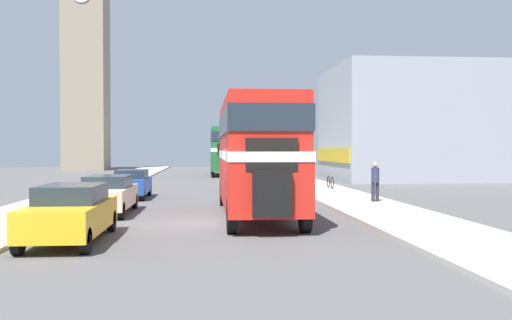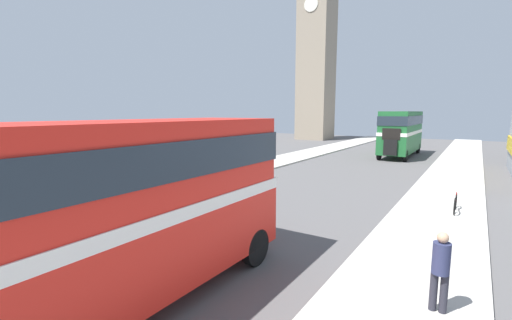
{
  "view_description": "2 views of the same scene",
  "coord_description": "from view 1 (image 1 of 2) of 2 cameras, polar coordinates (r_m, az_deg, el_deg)",
  "views": [
    {
      "loc": [
        -0.12,
        -19.14,
        2.49
      ],
      "look_at": [
        1.72,
        1.75,
        2.08
      ],
      "focal_mm": 40.0,
      "sensor_mm": 36.0,
      "label": 1
    },
    {
      "loc": [
        7.92,
        -1.95,
        4.37
      ],
      "look_at": [
        0.0,
        10.26,
        2.31
      ],
      "focal_mm": 24.0,
      "sensor_mm": 36.0,
      "label": 2
    }
  ],
  "objects": [
    {
      "name": "car_parked_mid",
      "position": [
        22.57,
        -14.61,
        -3.31
      ],
      "size": [
        1.77,
        4.67,
        1.46
      ],
      "color": "beige",
      "rests_on": "ground_plane"
    },
    {
      "name": "ground_plane",
      "position": [
        19.31,
        -4.66,
        -6.3
      ],
      "size": [
        120.0,
        120.0,
        0.0
      ],
      "primitive_type": "plane",
      "color": "#565454"
    },
    {
      "name": "car_parked_far",
      "position": [
        29.42,
        -12.34,
        -2.3
      ],
      "size": [
        1.66,
        4.06,
        1.44
      ],
      "color": "#1E479E",
      "rests_on": "ground_plane"
    },
    {
      "name": "church_tower",
      "position": [
        71.58,
        -16.66,
        12.87
      ],
      "size": [
        5.07,
        5.07,
        33.57
      ],
      "color": "gray",
      "rests_on": "ground_plane"
    },
    {
      "name": "pedestrian_walking",
      "position": [
        26.21,
        11.84,
        -1.91
      ],
      "size": [
        0.36,
        0.36,
        1.76
      ],
      "color": "#282833",
      "rests_on": "sidewalk_right"
    },
    {
      "name": "sidewalk_left",
      "position": [
        20.41,
        -24.08,
        -5.82
      ],
      "size": [
        3.5,
        120.0,
        0.12
      ],
      "color": "#B7B2A8",
      "rests_on": "ground_plane"
    },
    {
      "name": "bus_distant",
      "position": [
        53.27,
        -3.17,
        1.26
      ],
      "size": [
        2.55,
        9.51,
        4.41
      ],
      "color": "#1E602D",
      "rests_on": "ground_plane"
    },
    {
      "name": "double_decker_bus",
      "position": [
        20.96,
        0.01,
        1.11
      ],
      "size": [
        2.48,
        10.38,
        4.18
      ],
      "color": "red",
      "rests_on": "ground_plane"
    },
    {
      "name": "sidewalk_right",
      "position": [
        20.48,
        14.68,
        -5.73
      ],
      "size": [
        3.5,
        120.0,
        0.12
      ],
      "color": "#B7B2A8",
      "rests_on": "ground_plane"
    },
    {
      "name": "car_parked_near",
      "position": [
        16.09,
        -18.03,
        -5.01
      ],
      "size": [
        1.74,
        4.6,
        1.53
      ],
      "color": "gold",
      "rests_on": "ground_plane"
    },
    {
      "name": "bicycle_on_pavement",
      "position": [
        34.64,
        7.44,
        -2.21
      ],
      "size": [
        0.05,
        1.76,
        0.78
      ],
      "color": "black",
      "rests_on": "sidewalk_right"
    },
    {
      "name": "shop_building_block",
      "position": [
        48.68,
        16.72,
        3.46
      ],
      "size": [
        15.78,
        11.97,
        9.04
      ],
      "color": "#999EA8",
      "rests_on": "ground_plane"
    }
  ]
}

